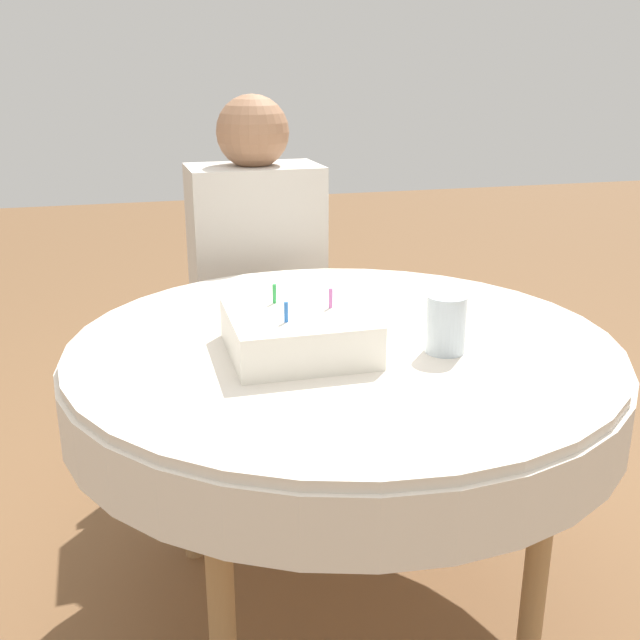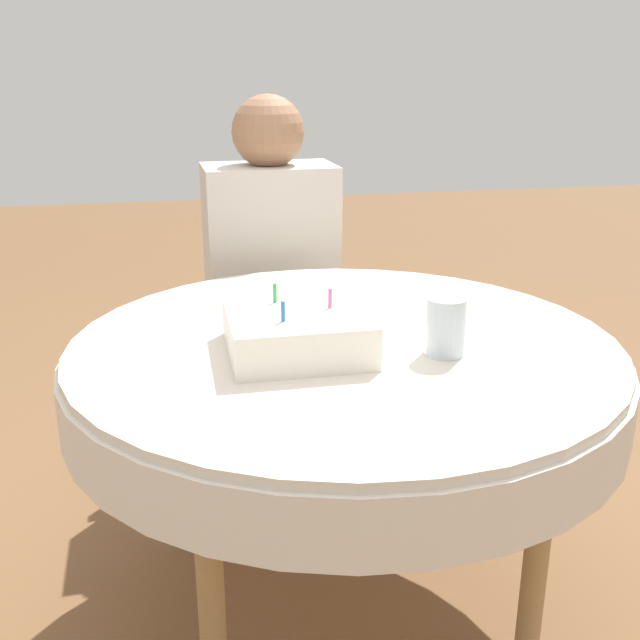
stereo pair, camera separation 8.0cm
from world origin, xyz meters
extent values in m
plane|color=brown|center=(0.00, 0.00, 0.00)|extent=(12.00, 12.00, 0.00)
cylinder|color=silver|center=(0.00, 0.00, 0.70)|extent=(1.16, 1.16, 0.02)
cylinder|color=silver|center=(0.00, 0.00, 0.63)|extent=(1.18, 1.18, 0.13)
cylinder|color=#A37A4C|center=(-0.32, -0.32, 0.35)|extent=(0.05, 0.05, 0.69)
cylinder|color=#A37A4C|center=(0.32, -0.32, 0.35)|extent=(0.05, 0.05, 0.69)
cylinder|color=#A37A4C|center=(-0.32, 0.32, 0.35)|extent=(0.05, 0.05, 0.69)
cylinder|color=#A37A4C|center=(0.32, 0.32, 0.35)|extent=(0.05, 0.05, 0.69)
cube|color=brown|center=(-0.04, 0.84, 0.40)|extent=(0.41, 0.41, 0.04)
cube|color=brown|center=(-0.04, 1.02, 0.67)|extent=(0.36, 0.04, 0.50)
cylinder|color=brown|center=(-0.21, 0.66, 0.19)|extent=(0.04, 0.04, 0.39)
cylinder|color=brown|center=(0.14, 0.67, 0.19)|extent=(0.04, 0.04, 0.39)
cylinder|color=brown|center=(-0.22, 1.01, 0.19)|extent=(0.04, 0.04, 0.39)
cylinder|color=brown|center=(0.13, 1.02, 0.19)|extent=(0.04, 0.04, 0.39)
cylinder|color=#9E7051|center=(-0.13, 0.66, 0.21)|extent=(0.09, 0.09, 0.42)
cylinder|color=#9E7051|center=(0.07, 0.67, 0.21)|extent=(0.09, 0.09, 0.42)
cube|color=beige|center=(-0.04, 0.84, 0.70)|extent=(0.41, 0.26, 0.55)
sphere|color=#9E7051|center=(-0.04, 0.84, 1.08)|extent=(0.22, 0.22, 0.22)
cube|color=white|center=(-0.11, -0.05, 0.75)|extent=(0.28, 0.28, 0.09)
cylinder|color=#D166B2|center=(-0.04, -0.04, 0.82)|extent=(0.01, 0.01, 0.04)
cylinder|color=green|center=(-0.14, 0.02, 0.82)|extent=(0.01, 0.01, 0.04)
cylinder|color=blue|center=(-0.15, -0.11, 0.82)|extent=(0.01, 0.01, 0.04)
cylinder|color=silver|center=(0.18, -0.13, 0.77)|extent=(0.08, 0.08, 0.12)
camera|label=1|loc=(-0.43, -1.44, 1.27)|focal=42.00mm
camera|label=2|loc=(-0.35, -1.46, 1.27)|focal=42.00mm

